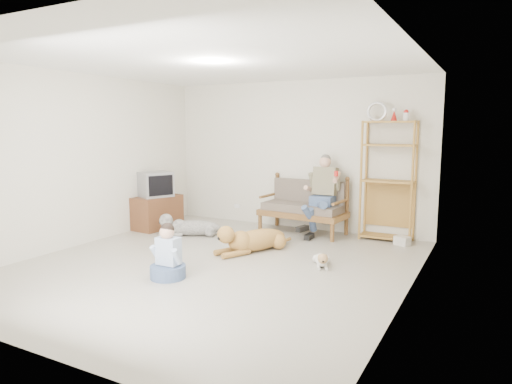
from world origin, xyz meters
The scene contains 17 objects.
floor centered at (0.00, 0.00, 0.00)m, with size 5.50×5.50×0.00m, color #BBB7A4.
ceiling centered at (0.00, 0.00, 2.70)m, with size 5.50×5.50×0.00m, color white.
wall_back centered at (0.00, 2.75, 1.35)m, with size 5.00×5.00×0.00m, color beige.
wall_front centered at (0.00, -2.75, 1.35)m, with size 5.00×5.00×0.00m, color beige.
wall_left centered at (-2.50, 0.00, 1.35)m, with size 5.50×5.50×0.00m, color beige.
wall_right centered at (2.50, 0.00, 1.35)m, with size 5.50×5.50×0.00m, color beige.
loveseat centered at (0.32, 2.42, 0.49)m, with size 1.55×0.83×0.95m.
man centered at (0.67, 2.22, 0.64)m, with size 0.53×0.76×1.23m.
etagere centered at (1.73, 2.55, 1.01)m, with size 0.87×0.38×2.28m.
book_stack centered at (2.04, 2.31, 0.07)m, with size 0.22×0.16×0.14m, color silver.
tv_stand centered at (-2.23, 1.46, 0.30)m, with size 0.58×0.94×0.60m.
crt_tv centered at (-2.19, 1.41, 0.83)m, with size 0.63×0.68×0.45m.
wall_outlet centered at (-1.25, 2.73, 0.30)m, with size 0.12×0.02×0.08m, color white.
golden_retriever centered at (0.10, 0.84, 0.18)m, with size 0.78×1.39×0.45m.
shaggy_dog centered at (-1.36, 1.24, 0.15)m, with size 1.13×0.75×0.38m.
terrier centered at (1.30, 0.64, 0.09)m, with size 0.31×0.54×0.22m.
child centered at (-0.22, -0.71, 0.25)m, with size 0.44×0.44×0.70m.
Camera 1 is at (3.31, -5.02, 1.85)m, focal length 32.00 mm.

